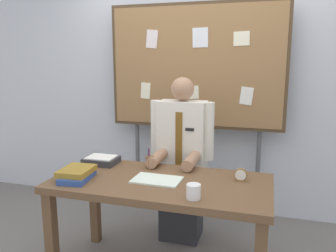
{
  "coord_description": "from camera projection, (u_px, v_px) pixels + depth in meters",
  "views": [
    {
      "loc": [
        0.69,
        -2.13,
        1.56
      ],
      "look_at": [
        0.0,
        0.18,
        1.09
      ],
      "focal_mm": 36.15,
      "sensor_mm": 36.0,
      "label": 1
    }
  ],
  "objects": [
    {
      "name": "bulletin_board",
      "position": [
        195.0,
        69.0,
        3.25
      ],
      "size": [
        1.71,
        0.09,
        2.1
      ],
      "color": "#4C3823",
      "rests_on": "ground_plane"
    },
    {
      "name": "back_wall",
      "position": [
        199.0,
        82.0,
        3.47
      ],
      "size": [
        6.4,
        0.08,
        2.7
      ],
      "primitive_type": "cube",
      "color": "silver",
      "rests_on": "ground_plane"
    },
    {
      "name": "open_notebook",
      "position": [
        157.0,
        180.0,
        2.34
      ],
      "size": [
        0.34,
        0.22,
        0.01
      ],
      "primitive_type": "cube",
      "rotation": [
        0.0,
        0.0,
        -0.02
      ],
      "color": "silver",
      "rests_on": "desk"
    },
    {
      "name": "person",
      "position": [
        182.0,
        166.0,
        2.93
      ],
      "size": [
        0.55,
        0.56,
        1.43
      ],
      "color": "#2D2D33",
      "rests_on": "ground_plane"
    },
    {
      "name": "pen_holder",
      "position": [
        150.0,
        162.0,
        2.61
      ],
      "size": [
        0.07,
        0.07,
        0.16
      ],
      "color": "brown",
      "rests_on": "desk"
    },
    {
      "name": "coffee_mug",
      "position": [
        194.0,
        192.0,
        2.03
      ],
      "size": [
        0.09,
        0.09,
        0.09
      ],
      "primitive_type": "cylinder",
      "color": "white",
      "rests_on": "desk"
    },
    {
      "name": "desk_clock",
      "position": [
        241.0,
        175.0,
        2.33
      ],
      "size": [
        0.09,
        0.04,
        0.09
      ],
      "color": "olive",
      "rests_on": "desk"
    },
    {
      "name": "paper_tray",
      "position": [
        101.0,
        160.0,
        2.73
      ],
      "size": [
        0.26,
        0.2,
        0.06
      ],
      "color": "#333338",
      "rests_on": "desk"
    },
    {
      "name": "book_stack",
      "position": [
        77.0,
        174.0,
        2.36
      ],
      "size": [
        0.22,
        0.29,
        0.08
      ],
      "color": "#2D4C99",
      "rests_on": "desk"
    },
    {
      "name": "desk",
      "position": [
        161.0,
        193.0,
        2.38
      ],
      "size": [
        1.51,
        0.73,
        0.74
      ],
      "color": "brown",
      "rests_on": "ground_plane"
    }
  ]
}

